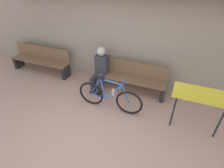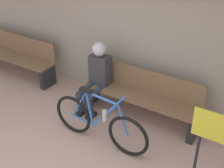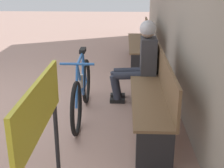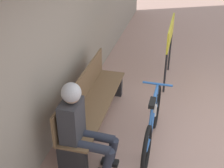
{
  "view_description": "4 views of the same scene",
  "coord_description": "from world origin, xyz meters",
  "px_view_note": "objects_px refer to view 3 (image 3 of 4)",
  "views": [
    {
      "loc": [
        1.23,
        -1.87,
        2.93
      ],
      "look_at": [
        -0.04,
        1.39,
        0.54
      ],
      "focal_mm": 28.0,
      "sensor_mm": 36.0,
      "label": 1
    },
    {
      "loc": [
        2.11,
        -1.86,
        3.09
      ],
      "look_at": [
        0.04,
        1.4,
        0.88
      ],
      "focal_mm": 50.0,
      "sensor_mm": 36.0,
      "label": 2
    },
    {
      "loc": [
        3.75,
        1.66,
        1.79
      ],
      "look_at": [
        0.36,
        1.52,
        0.58
      ],
      "focal_mm": 50.0,
      "sensor_mm": 36.0,
      "label": 3
    },
    {
      "loc": [
        -3.29,
        0.82,
        2.89
      ],
      "look_at": [
        0.03,
        1.67,
        0.88
      ],
      "focal_mm": 50.0,
      "sensor_mm": 36.0,
      "label": 4
    }
  ],
  "objects_px": {
    "signboard": "(40,119)",
    "bicycle": "(82,91)",
    "park_bench_near": "(154,94)",
    "person_seated": "(141,56)",
    "park_bench_far": "(142,43)"
  },
  "relations": [
    {
      "from": "person_seated",
      "to": "signboard",
      "type": "bearing_deg",
      "value": -18.04
    },
    {
      "from": "person_seated",
      "to": "signboard",
      "type": "relative_size",
      "value": 1.05
    },
    {
      "from": "park_bench_far",
      "to": "signboard",
      "type": "distance_m",
      "value": 4.73
    },
    {
      "from": "signboard",
      "to": "bicycle",
      "type": "bearing_deg",
      "value": 179.43
    },
    {
      "from": "park_bench_near",
      "to": "bicycle",
      "type": "bearing_deg",
      "value": -102.7
    },
    {
      "from": "park_bench_near",
      "to": "signboard",
      "type": "relative_size",
      "value": 1.76
    },
    {
      "from": "park_bench_near",
      "to": "bicycle",
      "type": "distance_m",
      "value": 0.93
    },
    {
      "from": "park_bench_near",
      "to": "signboard",
      "type": "xyz_separation_m",
      "value": [
        1.67,
        -0.92,
        0.47
      ]
    },
    {
      "from": "person_seated",
      "to": "signboard",
      "type": "height_order",
      "value": "person_seated"
    },
    {
      "from": "bicycle",
      "to": "person_seated",
      "type": "distance_m",
      "value": 1.02
    },
    {
      "from": "park_bench_near",
      "to": "person_seated",
      "type": "relative_size",
      "value": 1.68
    },
    {
      "from": "bicycle",
      "to": "person_seated",
      "type": "relative_size",
      "value": 1.35
    },
    {
      "from": "bicycle",
      "to": "person_seated",
      "type": "height_order",
      "value": "person_seated"
    },
    {
      "from": "park_bench_near",
      "to": "person_seated",
      "type": "height_order",
      "value": "person_seated"
    },
    {
      "from": "bicycle",
      "to": "park_bench_far",
      "type": "bearing_deg",
      "value": 161.72
    }
  ]
}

